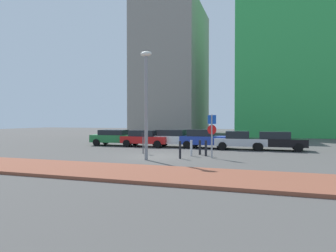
{
  "coord_description": "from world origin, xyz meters",
  "views": [
    {
      "loc": [
        6.3,
        -17.29,
        2.36
      ],
      "look_at": [
        0.03,
        2.24,
        1.94
      ],
      "focal_mm": 30.63,
      "sensor_mm": 36.0,
      "label": 1
    }
  ],
  "objects_px": {
    "parked_car_red": "(145,138)",
    "parking_sign_post": "(212,131)",
    "parked_car_black": "(276,141)",
    "traffic_bollard_mid": "(200,147)",
    "parked_car_green": "(116,137)",
    "street_lamp": "(146,96)",
    "parked_car_silver": "(240,140)",
    "parked_car_blue": "(204,138)",
    "parked_car_white": "(175,138)",
    "traffic_bollard_near": "(191,148)",
    "traffic_bollard_far": "(180,150)",
    "parking_meter": "(143,140)",
    "traffic_bollard_edge": "(206,148)"
  },
  "relations": [
    {
      "from": "parked_car_green",
      "to": "parked_car_blue",
      "type": "bearing_deg",
      "value": 0.79
    },
    {
      "from": "parked_car_red",
      "to": "parked_car_white",
      "type": "height_order",
      "value": "parked_car_white"
    },
    {
      "from": "parked_car_white",
      "to": "parked_car_black",
      "type": "distance_m",
      "value": 8.29
    },
    {
      "from": "parked_car_green",
      "to": "parked_car_silver",
      "type": "relative_size",
      "value": 1.13
    },
    {
      "from": "traffic_bollard_mid",
      "to": "traffic_bollard_edge",
      "type": "height_order",
      "value": "traffic_bollard_edge"
    },
    {
      "from": "traffic_bollard_near",
      "to": "parked_car_white",
      "type": "bearing_deg",
      "value": 115.7
    },
    {
      "from": "traffic_bollard_mid",
      "to": "street_lamp",
      "type": "bearing_deg",
      "value": -125.43
    },
    {
      "from": "parking_sign_post",
      "to": "parking_meter",
      "type": "height_order",
      "value": "parking_sign_post"
    },
    {
      "from": "traffic_bollard_near",
      "to": "traffic_bollard_edge",
      "type": "xyz_separation_m",
      "value": [
        0.91,
        0.3,
        -0.01
      ]
    },
    {
      "from": "parked_car_white",
      "to": "traffic_bollard_mid",
      "type": "height_order",
      "value": "parked_car_white"
    },
    {
      "from": "parked_car_green",
      "to": "parked_car_silver",
      "type": "bearing_deg",
      "value": -0.86
    },
    {
      "from": "parked_car_red",
      "to": "parking_meter",
      "type": "xyz_separation_m",
      "value": [
        1.93,
        -5.05,
        0.18
      ]
    },
    {
      "from": "parking_sign_post",
      "to": "traffic_bollard_far",
      "type": "xyz_separation_m",
      "value": [
        -1.8,
        -0.89,
        -1.15
      ]
    },
    {
      "from": "parked_car_red",
      "to": "parking_meter",
      "type": "bearing_deg",
      "value": -69.14
    },
    {
      "from": "parking_meter",
      "to": "traffic_bollard_far",
      "type": "relative_size",
      "value": 1.35
    },
    {
      "from": "parked_car_green",
      "to": "parking_meter",
      "type": "height_order",
      "value": "parking_meter"
    },
    {
      "from": "parked_car_silver",
      "to": "parking_sign_post",
      "type": "xyz_separation_m",
      "value": [
        -1.29,
        -5.92,
        0.94
      ]
    },
    {
      "from": "parked_car_green",
      "to": "traffic_bollard_far",
      "type": "xyz_separation_m",
      "value": [
        8.13,
        -6.98,
        -0.23
      ]
    },
    {
      "from": "parked_car_red",
      "to": "parking_sign_post",
      "type": "distance_m",
      "value": 9.16
    },
    {
      "from": "parked_car_red",
      "to": "parked_car_silver",
      "type": "bearing_deg",
      "value": -0.08
    },
    {
      "from": "traffic_bollard_mid",
      "to": "parked_car_blue",
      "type": "bearing_deg",
      "value": 97.08
    },
    {
      "from": "parked_car_white",
      "to": "parked_car_blue",
      "type": "height_order",
      "value": "parked_car_blue"
    },
    {
      "from": "parking_meter",
      "to": "traffic_bollard_edge",
      "type": "height_order",
      "value": "parking_meter"
    },
    {
      "from": "parked_car_green",
      "to": "traffic_bollard_far",
      "type": "bearing_deg",
      "value": -40.65
    },
    {
      "from": "street_lamp",
      "to": "traffic_bollard_far",
      "type": "bearing_deg",
      "value": 33.28
    },
    {
      "from": "parked_car_red",
      "to": "parking_sign_post",
      "type": "height_order",
      "value": "parking_sign_post"
    },
    {
      "from": "traffic_bollard_mid",
      "to": "traffic_bollard_near",
      "type": "bearing_deg",
      "value": -112.74
    },
    {
      "from": "parking_sign_post",
      "to": "traffic_bollard_mid",
      "type": "bearing_deg",
      "value": 125.38
    },
    {
      "from": "traffic_bollard_mid",
      "to": "traffic_bollard_edge",
      "type": "bearing_deg",
      "value": -49.71
    },
    {
      "from": "parked_car_silver",
      "to": "traffic_bollard_edge",
      "type": "distance_m",
      "value": 5.38
    },
    {
      "from": "parking_sign_post",
      "to": "traffic_bollard_edge",
      "type": "height_order",
      "value": "parking_sign_post"
    },
    {
      "from": "parked_car_green",
      "to": "street_lamp",
      "type": "bearing_deg",
      "value": -51.94
    },
    {
      "from": "parked_car_blue",
      "to": "traffic_bollard_mid",
      "type": "xyz_separation_m",
      "value": [
        0.59,
        -4.72,
        -0.31
      ]
    },
    {
      "from": "parked_car_red",
      "to": "traffic_bollard_mid",
      "type": "bearing_deg",
      "value": -37.22
    },
    {
      "from": "parked_car_silver",
      "to": "traffic_bollard_far",
      "type": "relative_size",
      "value": 3.8
    },
    {
      "from": "parked_car_white",
      "to": "parked_car_silver",
      "type": "distance_m",
      "value": 5.55
    },
    {
      "from": "parked_car_silver",
      "to": "parking_meter",
      "type": "bearing_deg",
      "value": -141.24
    },
    {
      "from": "parked_car_green",
      "to": "traffic_bollard_far",
      "type": "height_order",
      "value": "parked_car_green"
    },
    {
      "from": "parked_car_green",
      "to": "traffic_bollard_near",
      "type": "distance_m",
      "value": 10.14
    },
    {
      "from": "parked_car_black",
      "to": "traffic_bollard_mid",
      "type": "xyz_separation_m",
      "value": [
        -5.09,
        -4.54,
        -0.27
      ]
    },
    {
      "from": "parked_car_green",
      "to": "parked_car_black",
      "type": "distance_m",
      "value": 13.97
    },
    {
      "from": "parked_car_blue",
      "to": "traffic_bollard_near",
      "type": "height_order",
      "value": "parked_car_blue"
    },
    {
      "from": "parked_car_green",
      "to": "traffic_bollard_edge",
      "type": "relative_size",
      "value": 4.54
    },
    {
      "from": "street_lamp",
      "to": "parked_car_silver",
      "type": "bearing_deg",
      "value": 58.66
    },
    {
      "from": "parked_car_white",
      "to": "traffic_bollard_near",
      "type": "bearing_deg",
      "value": -64.3
    },
    {
      "from": "parking_sign_post",
      "to": "traffic_bollard_edge",
      "type": "xyz_separation_m",
      "value": [
        -0.53,
        0.87,
        -1.18
      ]
    },
    {
      "from": "parked_car_white",
      "to": "street_lamp",
      "type": "distance_m",
      "value": 8.98
    },
    {
      "from": "parked_car_green",
      "to": "traffic_bollard_mid",
      "type": "relative_size",
      "value": 4.7
    },
    {
      "from": "parked_car_silver",
      "to": "traffic_bollard_mid",
      "type": "distance_m",
      "value": 5.03
    },
    {
      "from": "parked_car_white",
      "to": "traffic_bollard_edge",
      "type": "bearing_deg",
      "value": -56.1
    }
  ]
}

